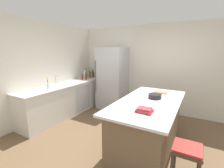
{
  "coord_description": "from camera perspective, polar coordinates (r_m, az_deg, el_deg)",
  "views": [
    {
      "loc": [
        1.23,
        -2.48,
        1.84
      ],
      "look_at": [
        -0.71,
        0.93,
        1.0
      ],
      "focal_mm": 25.05,
      "sensor_mm": 36.0,
      "label": 1
    }
  ],
  "objects": [
    {
      "name": "syrup_bottle",
      "position": [
        5.23,
        -9.49,
        2.64
      ],
      "size": [
        0.06,
        0.06,
        0.24
      ],
      "color": "#5B3319",
      "rests_on": "counter_run_left"
    },
    {
      "name": "wall_rear",
      "position": [
        4.92,
        14.98,
        5.36
      ],
      "size": [
        6.0,
        0.1,
        2.6
      ],
      "primitive_type": "cube",
      "color": "silver",
      "rests_on": "ground_plane"
    },
    {
      "name": "bar_stool",
      "position": [
        2.41,
        25.6,
        -22.22
      ],
      "size": [
        0.36,
        0.36,
        0.64
      ],
      "color": "#473828",
      "rests_on": "ground_plane"
    },
    {
      "name": "flower_vase",
      "position": [
        4.2,
        -22.36,
        -0.38
      ],
      "size": [
        0.08,
        0.08,
        0.31
      ],
      "color": "silver",
      "rests_on": "counter_run_left"
    },
    {
      "name": "mixing_bowl",
      "position": [
        3.16,
        15.37,
        -4.28
      ],
      "size": [
        0.25,
        0.25,
        0.09
      ],
      "color": "black",
      "rests_on": "kitchen_island"
    },
    {
      "name": "cutting_board",
      "position": [
        3.62,
        17.25,
        -2.88
      ],
      "size": [
        0.3,
        0.23,
        0.02
      ],
      "color": "#9E7042",
      "rests_on": "kitchen_island"
    },
    {
      "name": "hot_sauce_bottle",
      "position": [
        5.23,
        -10.9,
        2.52
      ],
      "size": [
        0.04,
        0.04,
        0.21
      ],
      "color": "red",
      "rests_on": "counter_run_left"
    },
    {
      "name": "olive_oil_bottle",
      "position": [
        5.45,
        -9.33,
        3.44
      ],
      "size": [
        0.05,
        0.05,
        0.34
      ],
      "color": "olive",
      "rests_on": "counter_run_left"
    },
    {
      "name": "cookbook_stack",
      "position": [
        2.43,
        11.75,
        -9.33
      ],
      "size": [
        0.25,
        0.2,
        0.07
      ],
      "color": "#A83338",
      "rests_on": "kitchen_island"
    },
    {
      "name": "soda_bottle",
      "position": [
        5.38,
        -9.88,
        3.27
      ],
      "size": [
        0.07,
        0.07,
        0.32
      ],
      "color": "silver",
      "rests_on": "counter_run_left"
    },
    {
      "name": "gin_bottle",
      "position": [
        5.57,
        -7.64,
        3.62
      ],
      "size": [
        0.07,
        0.07,
        0.33
      ],
      "color": "#8CB79E",
      "rests_on": "counter_run_left"
    },
    {
      "name": "whiskey_bottle",
      "position": [
        5.63,
        -6.92,
        3.61
      ],
      "size": [
        0.08,
        0.08,
        0.29
      ],
      "color": "brown",
      "rests_on": "counter_run_left"
    },
    {
      "name": "kitchen_island",
      "position": [
        3.16,
        13.1,
        -13.91
      ],
      "size": [
        1.04,
        2.09,
        0.93
      ],
      "color": "#7A6047",
      "rests_on": "ground_plane"
    },
    {
      "name": "refrigerator",
      "position": [
        5.02,
        0.15,
        2.07
      ],
      "size": [
        0.85,
        0.78,
        1.94
      ],
      "color": "#B7BABF",
      "rests_on": "ground_plane"
    },
    {
      "name": "sink_faucet",
      "position": [
        4.48,
        -19.8,
        1.35
      ],
      "size": [
        0.15,
        0.05,
        0.3
      ],
      "color": "silver",
      "rests_on": "counter_run_left"
    },
    {
      "name": "vinegar_bottle",
      "position": [
        5.49,
        -8.08,
        3.34
      ],
      "size": [
        0.05,
        0.05,
        0.28
      ],
      "color": "#994C23",
      "rests_on": "counter_run_left"
    },
    {
      "name": "counter_run_left",
      "position": [
        4.79,
        -16.11,
        -5.26
      ],
      "size": [
        0.66,
        2.87,
        0.91
      ],
      "color": "silver",
      "rests_on": "ground_plane"
    },
    {
      "name": "wall_left",
      "position": [
        4.47,
        -26.31,
        3.89
      ],
      "size": [
        0.1,
        6.0,
        2.6
      ],
      "primitive_type": "cube",
      "color": "silver",
      "rests_on": "ground_plane"
    },
    {
      "name": "ground_plane",
      "position": [
        3.32,
        2.84,
        -21.55
      ],
      "size": [
        7.2,
        7.2,
        0.0
      ],
      "primitive_type": "plane",
      "color": "brown"
    }
  ]
}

